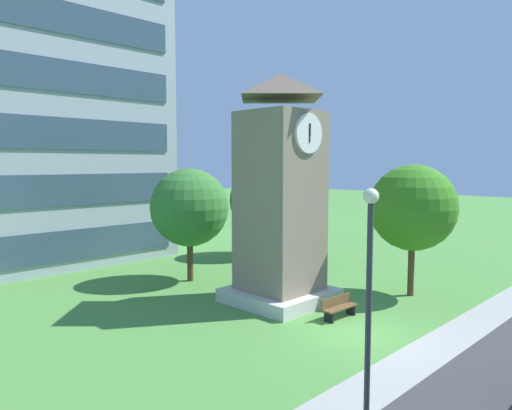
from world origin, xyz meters
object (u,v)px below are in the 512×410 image
clock_tower (280,202)px  tree_streetside (261,201)px  park_bench (339,307)px  tree_near_tower (190,208)px  street_lamp (369,282)px  tree_by_building (413,208)px

clock_tower → tree_streetside: size_ratio=1.73×
park_bench → tree_near_tower: tree_near_tower is taller
street_lamp → tree_streetside: 21.49m
tree_by_building → street_lamp: bearing=-157.7°
tree_streetside → tree_by_building: 12.09m
tree_near_tower → clock_tower: bearing=-84.9°
clock_tower → tree_by_building: (5.20, -3.76, -0.36)m
tree_near_tower → tree_by_building: bearing=-59.6°
park_bench → tree_streetside: bearing=57.9°
street_lamp → clock_tower: bearing=53.1°
park_bench → tree_near_tower: size_ratio=0.30×
tree_streetside → tree_near_tower: bearing=-164.4°
street_lamp → tree_near_tower: (5.86, 14.53, 0.39)m
clock_tower → tree_by_building: 6.43m
street_lamp → tree_streetside: tree_streetside is taller
park_bench → tree_streetside: tree_streetside is taller
park_bench → tree_streetside: 13.91m
park_bench → tree_by_building: 6.46m
street_lamp → tree_by_building: bearing=22.3°
clock_tower → tree_by_building: size_ratio=1.64×
tree_by_building → tree_near_tower: bearing=120.4°
park_bench → tree_streetside: (7.18, 11.44, 3.32)m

